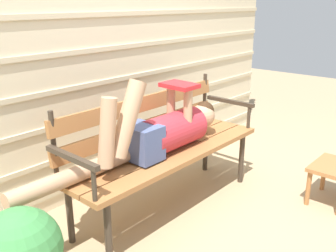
{
  "coord_description": "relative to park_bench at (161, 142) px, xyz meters",
  "views": [
    {
      "loc": [
        -1.92,
        -1.51,
        1.51
      ],
      "look_at": [
        0.0,
        0.17,
        0.66
      ],
      "focal_mm": 40.44,
      "sensor_mm": 36.0,
      "label": 1
    }
  ],
  "objects": [
    {
      "name": "ground_plane",
      "position": [
        0.0,
        -0.24,
        -0.51
      ],
      "size": [
        12.0,
        12.0,
        0.0
      ],
      "primitive_type": "plane",
      "color": "tan"
    },
    {
      "name": "reclining_person",
      "position": [
        -0.09,
        -0.07,
        0.13
      ],
      "size": [
        1.71,
        0.26,
        0.59
      ],
      "color": "#B72D38"
    },
    {
      "name": "house_siding",
      "position": [
        0.0,
        0.6,
        0.64
      ],
      "size": [
        4.64,
        0.08,
        2.3
      ],
      "color": "beige",
      "rests_on": "ground"
    },
    {
      "name": "footstool",
      "position": [
        0.91,
        -0.97,
        -0.26
      ],
      "size": [
        0.41,
        0.29,
        0.31
      ],
      "color": "#9E6638",
      "rests_on": "ground"
    },
    {
      "name": "park_bench",
      "position": [
        0.0,
        0.0,
        0.0
      ],
      "size": [
        1.68,
        0.5,
        0.89
      ],
      "color": "#9E6638",
      "rests_on": "ground"
    }
  ]
}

